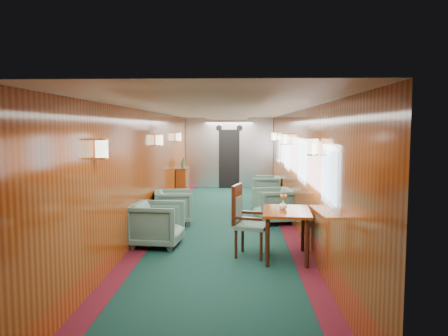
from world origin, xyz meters
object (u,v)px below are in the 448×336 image
object	(u,v)px
armchair_right_near	(274,206)
dining_table	(286,218)
credenza	(183,182)
armchair_right_far	(267,189)
side_chair	(245,217)
armchair_left_far	(173,207)
armchair_left_near	(157,224)

from	to	relation	value
armchair_right_near	dining_table	bearing A→B (deg)	-13.17
credenza	armchair_right_far	distance (m)	2.58
dining_table	side_chair	distance (m)	0.67
credenza	armchair_left_far	bearing A→B (deg)	-85.84
dining_table	credenza	distance (m)	6.60
armchair_left_near	armchair_left_far	distance (m)	1.80
dining_table	armchair_right_near	xyz separation A→B (m)	(0.02, 2.61, -0.27)
credenza	armchair_right_far	world-z (taller)	credenza
armchair_right_far	credenza	bearing A→B (deg)	-99.50
armchair_left_near	armchair_right_far	bearing A→B (deg)	-19.72
armchair_left_far	armchair_right_near	distance (m)	2.19
dining_table	side_chair	bearing A→B (deg)	170.74
dining_table	armchair_right_far	xyz separation A→B (m)	(0.03, 5.38, -0.29)
side_chair	armchair_left_far	distance (m)	2.79
armchair_right_near	armchair_right_far	bearing A→B (deg)	167.00
armchair_left_far	armchair_right_near	size ratio (longest dim) A/B	0.96
credenza	dining_table	bearing A→B (deg)	-68.35
side_chair	armchair_left_far	bearing A→B (deg)	138.59
credenza	armchair_left_far	world-z (taller)	credenza
side_chair	armchair_right_far	xyz separation A→B (m)	(0.68, 5.23, -0.27)
dining_table	armchair_right_near	size ratio (longest dim) A/B	1.31
credenza	armchair_left_near	size ratio (longest dim) A/B	1.36
armchair_left_near	armchair_left_far	bearing A→B (deg)	5.17
credenza	side_chair	bearing A→B (deg)	-73.38
side_chair	armchair_left_far	size ratio (longest dim) A/B	1.45
side_chair	dining_table	bearing A→B (deg)	1.99
credenza	armchair_left_near	xyz separation A→B (m)	(0.26, -5.45, -0.06)
dining_table	armchair_right_near	bearing A→B (deg)	93.75
armchair_right_near	armchair_left_near	bearing A→B (deg)	-61.39
armchair_left_far	armchair_right_near	bearing A→B (deg)	-97.77
dining_table	credenza	bearing A→B (deg)	115.84
side_chair	armchair_left_near	world-z (taller)	side_chair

